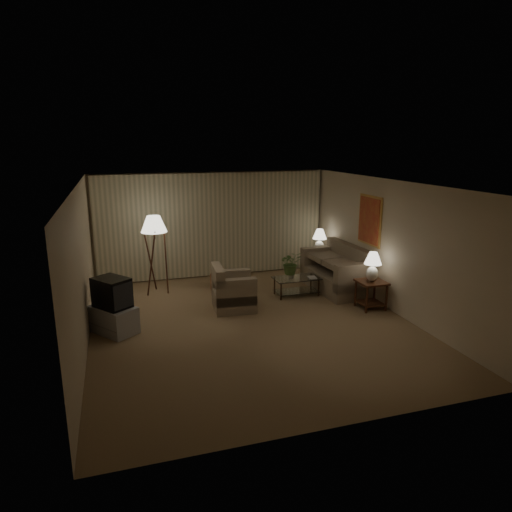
{
  "coord_description": "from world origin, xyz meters",
  "views": [
    {
      "loc": [
        -2.37,
        -7.95,
        3.46
      ],
      "look_at": [
        0.28,
        0.6,
        1.19
      ],
      "focal_mm": 32.0,
      "sensor_mm": 36.0,
      "label": 1
    }
  ],
  "objects_px": {
    "sofa": "(335,272)",
    "floor_lamp": "(155,253)",
    "coffee_table": "(297,284)",
    "ottoman": "(222,281)",
    "crt_tv": "(112,293)",
    "table_lamp_far": "(320,239)",
    "side_table_near": "(371,290)",
    "side_table_far": "(319,260)",
    "table_lamp_near": "(373,264)",
    "vase": "(291,275)",
    "tv_cabinet": "(114,319)",
    "armchair": "(234,292)"
  },
  "relations": [
    {
      "from": "sofa",
      "to": "floor_lamp",
      "type": "distance_m",
      "value": 4.23
    },
    {
      "from": "coffee_table",
      "to": "ottoman",
      "type": "relative_size",
      "value": 1.93
    },
    {
      "from": "coffee_table",
      "to": "crt_tv",
      "type": "relative_size",
      "value": 1.34
    },
    {
      "from": "table_lamp_far",
      "to": "floor_lamp",
      "type": "xyz_separation_m",
      "value": [
        -4.23,
        -0.23,
        -0.02
      ]
    },
    {
      "from": "side_table_near",
      "to": "side_table_far",
      "type": "bearing_deg",
      "value": 90.0
    },
    {
      "from": "table_lamp_near",
      "to": "floor_lamp",
      "type": "distance_m",
      "value": 4.84
    },
    {
      "from": "sofa",
      "to": "side_table_far",
      "type": "relative_size",
      "value": 3.32
    },
    {
      "from": "ottoman",
      "to": "vase",
      "type": "relative_size",
      "value": 3.78
    },
    {
      "from": "table_lamp_far",
      "to": "tv_cabinet",
      "type": "distance_m",
      "value": 5.73
    },
    {
      "from": "table_lamp_near",
      "to": "crt_tv",
      "type": "relative_size",
      "value": 0.8
    },
    {
      "from": "crt_tv",
      "to": "vase",
      "type": "bearing_deg",
      "value": 66.62
    },
    {
      "from": "armchair",
      "to": "side_table_far",
      "type": "xyz_separation_m",
      "value": [
        2.77,
        1.75,
        0.02
      ]
    },
    {
      "from": "floor_lamp",
      "to": "vase",
      "type": "xyz_separation_m",
      "value": [
        2.9,
        -1.12,
        -0.46
      ]
    },
    {
      "from": "coffee_table",
      "to": "floor_lamp",
      "type": "bearing_deg",
      "value": 159.85
    },
    {
      "from": "sofa",
      "to": "side_table_far",
      "type": "xyz_separation_m",
      "value": [
        0.15,
        1.25,
        -0.03
      ]
    },
    {
      "from": "floor_lamp",
      "to": "vase",
      "type": "distance_m",
      "value": 3.14
    },
    {
      "from": "ottoman",
      "to": "vase",
      "type": "distance_m",
      "value": 1.71
    },
    {
      "from": "side_table_near",
      "to": "ottoman",
      "type": "height_order",
      "value": "side_table_near"
    },
    {
      "from": "crt_tv",
      "to": "ottoman",
      "type": "xyz_separation_m",
      "value": [
        2.49,
        1.9,
        -0.59
      ]
    },
    {
      "from": "coffee_table",
      "to": "crt_tv",
      "type": "distance_m",
      "value": 4.16
    },
    {
      "from": "table_lamp_far",
      "to": "crt_tv",
      "type": "xyz_separation_m",
      "value": [
        -5.2,
        -2.3,
        -0.2
      ]
    },
    {
      "from": "side_table_near",
      "to": "side_table_far",
      "type": "height_order",
      "value": "same"
    },
    {
      "from": "armchair",
      "to": "coffee_table",
      "type": "bearing_deg",
      "value": -70.92
    },
    {
      "from": "tv_cabinet",
      "to": "vase",
      "type": "height_order",
      "value": "vase"
    },
    {
      "from": "side_table_far",
      "to": "armchair",
      "type": "bearing_deg",
      "value": -147.74
    },
    {
      "from": "sofa",
      "to": "ottoman",
      "type": "xyz_separation_m",
      "value": [
        -2.56,
        0.86,
        -0.24
      ]
    },
    {
      "from": "side_table_near",
      "to": "table_lamp_near",
      "type": "bearing_deg",
      "value": -179.55
    },
    {
      "from": "crt_tv",
      "to": "floor_lamp",
      "type": "height_order",
      "value": "floor_lamp"
    },
    {
      "from": "armchair",
      "to": "crt_tv",
      "type": "xyz_separation_m",
      "value": [
        -2.43,
        -0.55,
        0.4
      ]
    },
    {
      "from": "crt_tv",
      "to": "coffee_table",
      "type": "bearing_deg",
      "value": 66.12
    },
    {
      "from": "crt_tv",
      "to": "side_table_far",
      "type": "bearing_deg",
      "value": 76.7
    },
    {
      "from": "armchair",
      "to": "side_table_far",
      "type": "distance_m",
      "value": 3.28
    },
    {
      "from": "tv_cabinet",
      "to": "ottoman",
      "type": "relative_size",
      "value": 1.81
    },
    {
      "from": "table_lamp_far",
      "to": "tv_cabinet",
      "type": "bearing_deg",
      "value": -156.18
    },
    {
      "from": "coffee_table",
      "to": "table_lamp_near",
      "type": "bearing_deg",
      "value": -46.65
    },
    {
      "from": "table_lamp_far",
      "to": "coffee_table",
      "type": "height_order",
      "value": "table_lamp_far"
    },
    {
      "from": "floor_lamp",
      "to": "vase",
      "type": "bearing_deg",
      "value": -21.11
    },
    {
      "from": "sofa",
      "to": "side_table_near",
      "type": "height_order",
      "value": "sofa"
    },
    {
      "from": "table_lamp_far",
      "to": "crt_tv",
      "type": "height_order",
      "value": "table_lamp_far"
    },
    {
      "from": "armchair",
      "to": "table_lamp_near",
      "type": "bearing_deg",
      "value": -102.07
    },
    {
      "from": "armchair",
      "to": "coffee_table",
      "type": "xyz_separation_m",
      "value": [
        1.59,
        0.4,
        -0.1
      ]
    },
    {
      "from": "side_table_far",
      "to": "tv_cabinet",
      "type": "distance_m",
      "value": 5.69
    },
    {
      "from": "coffee_table",
      "to": "vase",
      "type": "relative_size",
      "value": 7.29
    },
    {
      "from": "vase",
      "to": "crt_tv",
      "type": "bearing_deg",
      "value": -166.26
    },
    {
      "from": "table_lamp_near",
      "to": "coffee_table",
      "type": "bearing_deg",
      "value": 133.35
    },
    {
      "from": "sofa",
      "to": "vase",
      "type": "xyz_separation_m",
      "value": [
        -1.18,
        -0.1,
        0.06
      ]
    },
    {
      "from": "tv_cabinet",
      "to": "vase",
      "type": "relative_size",
      "value": 6.83
    },
    {
      "from": "tv_cabinet",
      "to": "crt_tv",
      "type": "bearing_deg",
      "value": 0.0
    },
    {
      "from": "side_table_near",
      "to": "coffee_table",
      "type": "bearing_deg",
      "value": 133.35
    },
    {
      "from": "sofa",
      "to": "vase",
      "type": "distance_m",
      "value": 1.19
    }
  ]
}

